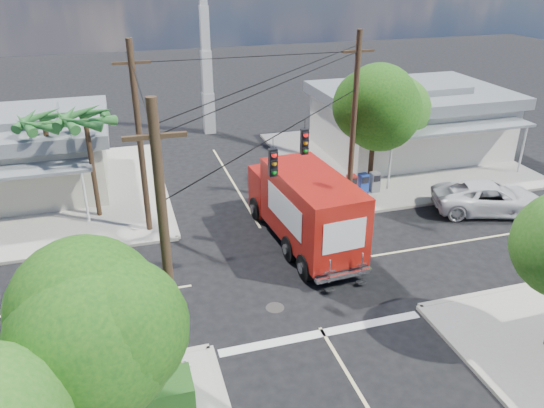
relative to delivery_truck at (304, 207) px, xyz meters
name	(u,v)px	position (x,y,z in m)	size (l,w,h in m)	color
ground	(286,270)	(-1.52, -2.03, -1.82)	(120.00, 120.00, 0.00)	black
sidewalk_ne	(392,158)	(9.36, 8.85, -1.75)	(14.12, 14.12, 0.14)	#9E998F
sidewalk_nw	(35,197)	(-12.39, 8.85, -1.75)	(14.12, 14.12, 0.14)	#9E998F
road_markings	(297,289)	(-1.52, -3.50, -1.82)	(32.00, 32.00, 0.01)	beige
building_ne	(410,118)	(10.98, 9.94, 0.50)	(11.80, 10.20, 4.50)	silver
building_nw	(9,153)	(-13.52, 10.44, 0.40)	(10.80, 10.20, 4.30)	beige
radio_tower	(206,56)	(-1.02, 17.97, 3.82)	(0.80, 0.80, 17.00)	silver
tree_sw_front	(101,326)	(-8.51, -9.57, 2.51)	(3.88, 3.78, 6.03)	#422D1C
tree_ne_front	(376,107)	(5.69, 4.73, 2.94)	(4.21, 4.14, 6.66)	#422D1C
tree_ne_back	(399,104)	(8.29, 6.93, 2.36)	(3.77, 3.66, 5.82)	#422D1C
palm_nw_front	(85,121)	(-9.02, 5.47, 3.22)	(3.01, 3.08, 5.59)	#422D1C
palm_nw_back	(44,123)	(-11.02, 6.97, 2.85)	(3.01, 3.08, 5.19)	#422D1C
utility_poles	(237,157)	(-3.10, -0.42, 2.85)	(12.00, 10.68, 9.00)	#473321
picket_fence	(88,392)	(-9.32, -7.63, -1.14)	(5.94, 0.06, 1.00)	silver
vending_boxes	(363,183)	(4.98, 4.17, -1.13)	(1.90, 0.50, 1.10)	red
delivery_truck	(304,207)	(0.00, 0.00, 0.00)	(3.24, 8.46, 3.59)	black
parked_car	(490,198)	(10.29, 0.36, -1.03)	(2.62, 5.69, 1.58)	silver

